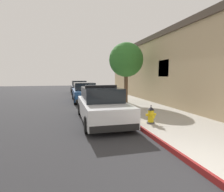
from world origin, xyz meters
The scene contains 9 objects.
ground_plane centered at (-4.24, 10.00, -0.10)m, with size 30.67×60.00×0.20m, color #2B2B2D.
sidewalk_pavement centered at (1.76, 10.00, 0.08)m, with size 3.53×60.00×0.15m, color #ADA89E.
curb_painted_edge centered at (-0.04, 10.00, 0.08)m, with size 0.08×60.00×0.15m, color maroon.
storefront_building centered at (6.43, 8.26, 2.57)m, with size 6.05×24.85×5.13m.
police_cruiser centered at (-1.23, 5.49, 0.74)m, with size 1.94×4.84×1.68m.
parked_car_silver_ahead centered at (-1.31, 12.78, 0.74)m, with size 1.94×4.84×1.56m.
parked_car_dark_far centered at (-1.25, 19.81, 0.74)m, with size 1.94×4.84×1.56m.
fire_hydrant centered at (0.54, 3.94, 0.50)m, with size 0.44×0.40×0.76m.
street_tree centered at (1.50, 10.01, 3.27)m, with size 2.49×2.49×4.38m.
Camera 1 is at (-2.82, -2.75, 2.08)m, focal length 29.15 mm.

